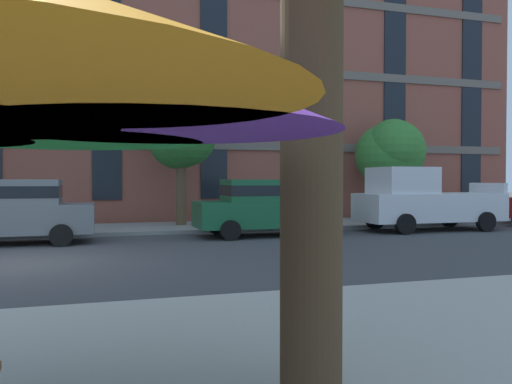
{
  "coord_description": "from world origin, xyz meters",
  "views": [
    {
      "loc": [
        1.77,
        -11.67,
        1.76
      ],
      "look_at": [
        6.35,
        3.2,
        1.4
      ],
      "focal_mm": 36.1,
      "sensor_mm": 36.0,
      "label": 1
    }
  ],
  "objects": [
    {
      "name": "ground_plane",
      "position": [
        0.0,
        0.0,
        0.0
      ],
      "size": [
        120.0,
        120.0,
        0.0
      ],
      "primitive_type": "plane",
      "color": "#424244"
    },
    {
      "name": "sidewalk_far",
      "position": [
        0.0,
        6.8,
        0.06
      ],
      "size": [
        56.0,
        3.6,
        0.12
      ],
      "primitive_type": "cube",
      "color": "gray",
      "rests_on": "ground"
    },
    {
      "name": "apartment_building",
      "position": [
        -0.0,
        14.99,
        9.6
      ],
      "size": [
        42.17,
        12.08,
        19.2
      ],
      "color": "#934C3D",
      "rests_on": "ground"
    },
    {
      "name": "sedan_gray",
      "position": [
        -0.48,
        3.7,
        0.95
      ],
      "size": [
        4.4,
        1.98,
        1.78
      ],
      "color": "slate",
      "rests_on": "ground"
    },
    {
      "name": "sedan_green",
      "position": [
        6.76,
        3.7,
        0.95
      ],
      "size": [
        4.4,
        1.98,
        1.78
      ],
      "color": "#195933",
      "rests_on": "ground"
    },
    {
      "name": "pickup_white_midblock",
      "position": [
        12.61,
        3.7,
        1.03
      ],
      "size": [
        5.1,
        2.12,
        2.2
      ],
      "color": "silver",
      "rests_on": "ground"
    },
    {
      "name": "street_tree_middle",
      "position": [
        4.72,
        7.12,
        3.29
      ],
      "size": [
        2.46,
        2.55,
        4.46
      ],
      "color": "brown",
      "rests_on": "ground"
    },
    {
      "name": "street_tree_right",
      "position": [
        13.51,
        7.24,
        2.97
      ],
      "size": [
        3.06,
        2.9,
        4.3
      ],
      "color": "brown",
      "rests_on": "ground"
    }
  ]
}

